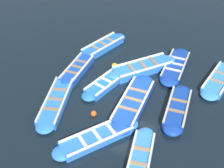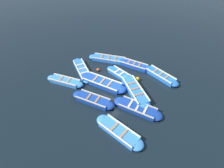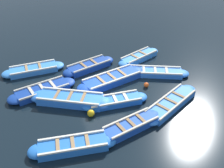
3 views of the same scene
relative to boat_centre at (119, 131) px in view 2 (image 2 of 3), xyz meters
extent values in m
plane|color=black|center=(3.22, 3.26, -0.15)|extent=(120.00, 120.00, 0.00)
cube|color=#3884E0|center=(0.00, 0.00, -0.01)|extent=(0.98, 2.58, 0.29)
ellipsoid|color=#3884E0|center=(-0.03, -1.28, -0.01)|extent=(0.87, 0.89, 0.29)
ellipsoid|color=#3884E0|center=(0.03, 1.28, -0.01)|extent=(0.87, 0.89, 0.29)
cube|color=silver|center=(0.42, -0.01, 0.17)|extent=(0.14, 2.51, 0.07)
cube|color=silver|center=(-0.42, 0.01, 0.17)|extent=(0.14, 2.51, 0.07)
cube|color=#9E7A51|center=(-0.01, -0.36, 0.16)|extent=(0.81, 0.16, 0.04)
cube|color=#9E7A51|center=(0.01, 0.36, 0.16)|extent=(0.81, 0.16, 0.04)
cube|color=blue|center=(6.38, 0.57, 0.01)|extent=(1.23, 2.71, 0.33)
ellipsoid|color=blue|center=(6.16, -0.72, 0.01)|extent=(0.86, 0.88, 0.33)
ellipsoid|color=blue|center=(6.60, 1.85, 0.01)|extent=(0.86, 0.88, 0.33)
cube|color=silver|center=(6.74, 0.50, 0.21)|extent=(0.51, 2.53, 0.07)
cube|color=silver|center=(6.02, 0.63, 0.21)|extent=(0.51, 2.53, 0.07)
cube|color=#9E7A51|center=(6.29, 0.02, 0.20)|extent=(0.72, 0.26, 0.04)
cube|color=#9E7A51|center=(6.38, 0.57, 0.20)|extent=(0.72, 0.26, 0.04)
cube|color=#9E7A51|center=(6.47, 1.11, 0.20)|extent=(0.72, 0.26, 0.04)
cube|color=blue|center=(5.53, 5.45, -0.01)|extent=(2.03, 3.11, 0.29)
ellipsoid|color=blue|center=(6.15, 4.07, -0.01)|extent=(1.05, 1.07, 0.29)
ellipsoid|color=blue|center=(4.90, 6.83, -0.01)|extent=(1.05, 1.07, 0.29)
cube|color=beige|center=(5.88, 5.61, 0.17)|extent=(1.30, 2.73, 0.07)
cube|color=beige|center=(5.18, 5.29, 0.17)|extent=(1.30, 2.73, 0.07)
cube|color=olive|center=(5.80, 4.86, 0.16)|extent=(0.74, 0.44, 0.04)
cube|color=olive|center=(5.53, 5.45, 0.16)|extent=(0.74, 0.44, 0.04)
cube|color=olive|center=(5.26, 6.03, 0.16)|extent=(0.74, 0.44, 0.04)
cube|color=blue|center=(4.40, 3.12, -0.01)|extent=(1.04, 2.52, 0.28)
ellipsoid|color=blue|center=(4.27, 1.90, -0.01)|extent=(0.79, 0.81, 0.28)
ellipsoid|color=blue|center=(4.53, 4.34, -0.01)|extent=(0.79, 0.81, 0.28)
cube|color=beige|center=(4.75, 3.08, 0.17)|extent=(0.34, 2.40, 0.07)
cube|color=beige|center=(4.05, 3.16, 0.17)|extent=(0.34, 2.40, 0.07)
cube|color=beige|center=(4.34, 2.60, 0.15)|extent=(0.70, 0.21, 0.04)
cube|color=beige|center=(4.40, 3.12, 0.15)|extent=(0.70, 0.21, 0.04)
cube|color=beige|center=(4.45, 3.64, 0.15)|extent=(0.70, 0.21, 0.04)
cube|color=#1947B7|center=(2.64, 3.67, 0.03)|extent=(1.56, 3.22, 0.36)
ellipsoid|color=#1947B7|center=(2.93, 2.16, 0.03)|extent=(1.08, 1.11, 0.36)
ellipsoid|color=#1947B7|center=(2.34, 5.19, 0.03)|extent=(1.08, 1.11, 0.36)
cube|color=silver|center=(3.09, 3.76, 0.24)|extent=(0.65, 2.99, 0.07)
cube|color=silver|center=(2.18, 3.59, 0.24)|extent=(0.65, 2.99, 0.07)
cube|color=#9E7A51|center=(2.76, 3.03, 0.23)|extent=(0.89, 0.30, 0.04)
cube|color=#9E7A51|center=(2.64, 3.67, 0.23)|extent=(0.89, 0.30, 0.04)
cube|color=#9E7A51|center=(2.51, 4.32, 0.23)|extent=(0.89, 0.30, 0.04)
cube|color=navy|center=(0.86, 2.98, 0.02)|extent=(1.43, 2.57, 0.34)
ellipsoid|color=navy|center=(1.15, 1.80, 0.02)|extent=(0.96, 0.98, 0.34)
ellipsoid|color=navy|center=(0.56, 4.17, 0.02)|extent=(0.96, 0.98, 0.34)
cube|color=#B2AD9E|center=(1.23, 3.08, 0.22)|extent=(0.66, 2.34, 0.07)
cube|color=#B2AD9E|center=(0.48, 2.89, 0.22)|extent=(0.66, 2.34, 0.07)
cube|color=olive|center=(0.94, 2.65, 0.21)|extent=(0.77, 0.32, 0.04)
cube|color=olive|center=(0.77, 3.32, 0.21)|extent=(0.77, 0.32, 0.04)
cube|color=#3884E0|center=(0.91, 6.15, 0.00)|extent=(1.53, 2.54, 0.30)
ellipsoid|color=#3884E0|center=(1.31, 5.01, 0.00)|extent=(0.91, 0.93, 0.30)
ellipsoid|color=#3884E0|center=(0.51, 7.29, 0.00)|extent=(0.91, 0.93, 0.30)
cube|color=beige|center=(1.24, 6.26, 0.19)|extent=(0.86, 2.27, 0.07)
cube|color=beige|center=(0.59, 6.03, 0.19)|extent=(0.86, 2.27, 0.07)
cube|color=#9E7A51|center=(1.03, 5.82, 0.17)|extent=(0.69, 0.36, 0.04)
cube|color=#9E7A51|center=(0.80, 6.47, 0.17)|extent=(0.69, 0.36, 0.04)
cube|color=blue|center=(3.54, 1.20, 0.04)|extent=(2.39, 3.07, 0.37)
ellipsoid|color=blue|center=(2.75, -0.09, 0.04)|extent=(1.22, 1.23, 0.37)
ellipsoid|color=blue|center=(4.32, 2.48, 0.04)|extent=(1.22, 1.23, 0.37)
cube|color=silver|center=(3.91, 0.97, 0.26)|extent=(1.61, 2.56, 0.07)
cube|color=silver|center=(3.16, 1.42, 0.26)|extent=(1.61, 2.56, 0.07)
cube|color=olive|center=(3.20, 0.65, 0.24)|extent=(0.79, 0.56, 0.04)
cube|color=olive|center=(3.54, 1.20, 0.24)|extent=(0.79, 0.56, 0.04)
cube|color=olive|center=(3.87, 1.74, 0.24)|extent=(0.79, 0.56, 0.04)
cube|color=blue|center=(2.82, 6.17, -0.01)|extent=(2.05, 2.98, 0.28)
ellipsoid|color=blue|center=(2.17, 4.86, -0.01)|extent=(1.04, 1.05, 0.28)
ellipsoid|color=blue|center=(3.47, 7.47, -0.01)|extent=(1.04, 1.05, 0.28)
cube|color=silver|center=(3.16, 6.00, 0.17)|extent=(1.35, 2.59, 0.07)
cube|color=silver|center=(2.48, 6.33, 0.17)|extent=(1.35, 2.59, 0.07)
cube|color=beige|center=(2.54, 5.61, 0.15)|extent=(0.72, 0.45, 0.04)
cube|color=beige|center=(2.82, 6.17, 0.15)|extent=(0.72, 0.45, 0.04)
cube|color=beige|center=(3.09, 6.72, 0.15)|extent=(0.72, 0.45, 0.04)
cube|color=navy|center=(2.23, 0.12, 0.00)|extent=(1.41, 2.70, 0.30)
ellipsoid|color=navy|center=(2.47, -1.14, 0.00)|extent=(1.02, 1.04, 0.30)
ellipsoid|color=navy|center=(1.99, 1.39, 0.00)|extent=(1.02, 1.04, 0.30)
cube|color=#B2AD9E|center=(2.66, 0.20, 0.18)|extent=(0.55, 2.49, 0.07)
cube|color=#B2AD9E|center=(1.81, 0.04, 0.18)|extent=(0.55, 2.49, 0.07)
cube|color=beige|center=(2.34, -0.41, 0.17)|extent=(0.84, 0.29, 0.04)
cube|color=beige|center=(2.23, 0.12, 0.17)|extent=(0.84, 0.29, 0.04)
cube|color=beige|center=(2.13, 0.66, 0.17)|extent=(0.84, 0.29, 0.04)
cube|color=#1947B7|center=(6.22, 3.08, 0.01)|extent=(1.20, 2.48, 0.33)
ellipsoid|color=#1947B7|center=(6.44, 1.91, 0.01)|extent=(0.83, 0.85, 0.33)
ellipsoid|color=#1947B7|center=(5.99, 4.25, 0.01)|extent=(0.83, 0.85, 0.33)
cube|color=beige|center=(6.55, 3.14, 0.21)|extent=(0.52, 2.30, 0.07)
cube|color=beige|center=(5.88, 3.01, 0.21)|extent=(0.52, 2.30, 0.07)
cube|color=olive|center=(6.31, 2.58, 0.20)|extent=(0.69, 0.27, 0.04)
cube|color=olive|center=(6.22, 3.08, 0.20)|extent=(0.69, 0.27, 0.04)
cube|color=olive|center=(6.12, 3.57, 0.20)|extent=(0.69, 0.27, 0.04)
sphere|color=#E05119|center=(3.72, 5.15, -0.02)|extent=(0.26, 0.26, 0.26)
sphere|color=#EAB214|center=(4.82, 1.80, 0.01)|extent=(0.32, 0.32, 0.32)
camera|label=1|loc=(-2.10, 12.63, 9.19)|focal=50.00mm
camera|label=2|loc=(-4.82, -3.39, 9.21)|focal=28.00mm
camera|label=3|loc=(13.37, -0.67, 7.50)|focal=42.00mm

